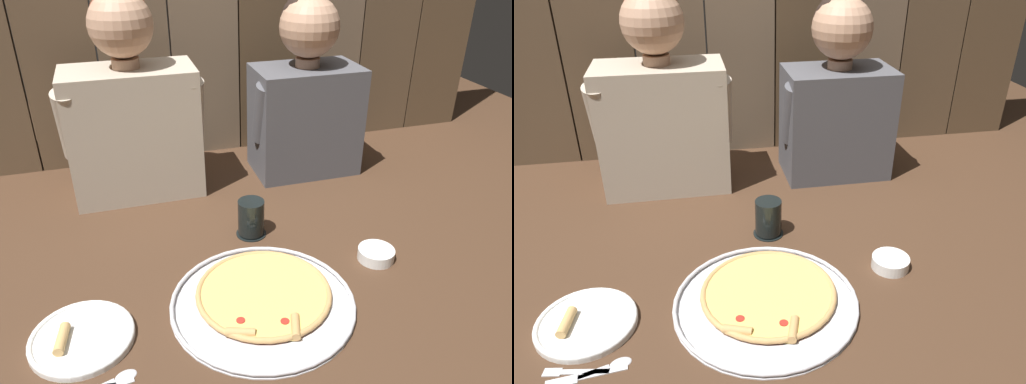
# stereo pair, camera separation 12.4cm
# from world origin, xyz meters

# --- Properties ---
(ground_plane) EXTENTS (3.20, 3.20, 0.00)m
(ground_plane) POSITION_xyz_m (0.00, 0.00, 0.00)
(ground_plane) COLOR #422B1C
(pizza_tray) EXTENTS (0.43, 0.43, 0.03)m
(pizza_tray) POSITION_xyz_m (-0.06, -0.10, 0.01)
(pizza_tray) COLOR silver
(pizza_tray) RESTS_ON ground
(dinner_plate) EXTENTS (0.22, 0.22, 0.03)m
(dinner_plate) POSITION_xyz_m (-0.47, -0.11, 0.01)
(dinner_plate) COLOR white
(dinner_plate) RESTS_ON ground
(drinking_glass) EXTENTS (0.09, 0.09, 0.11)m
(drinking_glass) POSITION_xyz_m (-0.01, 0.18, 0.05)
(drinking_glass) COLOR black
(drinking_glass) RESTS_ON ground
(dipping_bowl) EXTENTS (0.10, 0.10, 0.03)m
(dipping_bowl) POSITION_xyz_m (0.27, -0.03, 0.02)
(dipping_bowl) COLOR white
(dipping_bowl) RESTS_ON ground
(table_spoon) EXTENTS (0.14, 0.06, 0.01)m
(table_spoon) POSITION_xyz_m (-0.41, -0.24, 0.00)
(table_spoon) COLOR silver
(table_spoon) RESTS_ON ground
(diner_left) EXTENTS (0.43, 0.22, 0.63)m
(diner_left) POSITION_xyz_m (-0.29, 0.53, 0.29)
(diner_left) COLOR #B2A38E
(diner_left) RESTS_ON ground
(diner_right) EXTENTS (0.39, 0.22, 0.60)m
(diner_right) POSITION_xyz_m (0.29, 0.54, 0.28)
(diner_right) COLOR #4C4C51
(diner_right) RESTS_ON ground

